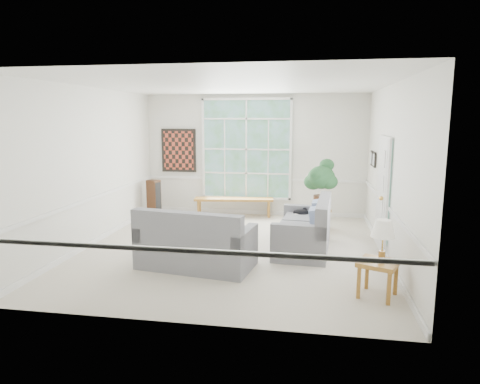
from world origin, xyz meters
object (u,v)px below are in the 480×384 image
object	(u,v)px
loveseat_front	(196,237)
coffee_table	(210,232)
side_table	(377,279)
end_table	(317,219)
loveseat_right	(303,224)

from	to	relation	value
loveseat_front	coffee_table	distance (m)	1.40
coffee_table	side_table	world-z (taller)	side_table
end_table	side_table	size ratio (longest dim) A/B	0.97
coffee_table	end_table	xyz separation A→B (m)	(2.07, 1.35, 0.03)
loveseat_front	coffee_table	bearing A→B (deg)	102.61
loveseat_right	side_table	world-z (taller)	loveseat_right
coffee_table	side_table	bearing A→B (deg)	-49.09
loveseat_right	coffee_table	world-z (taller)	loveseat_right
loveseat_right	loveseat_front	distance (m)	2.09
loveseat_front	coffee_table	world-z (taller)	loveseat_front
end_table	side_table	xyz separation A→B (m)	(0.78, -3.49, 0.01)
loveseat_front	end_table	world-z (taller)	loveseat_front
loveseat_right	loveseat_front	world-z (taller)	loveseat_front
loveseat_right	end_table	size ratio (longest dim) A/B	3.68
loveseat_right	coffee_table	distance (m)	1.83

